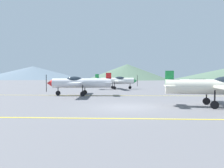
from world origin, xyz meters
name	(u,v)px	position (x,y,z in m)	size (l,w,h in m)	color
ground_plane	(125,107)	(0.00, 0.00, 0.00)	(400.00, 400.00, 0.00)	slate
apron_line_near	(126,119)	(0.00, -3.94, 0.01)	(80.00, 0.16, 0.01)	yellow
apron_line_far	(124,96)	(0.00, 8.62, 0.01)	(80.00, 0.16, 0.01)	yellow
airplane_near	(218,86)	(6.22, 0.38, 1.38)	(7.17, 8.22, 2.46)	silver
airplane_mid	(79,83)	(-4.83, 8.48, 1.38)	(7.14, 8.21, 2.46)	silver
airplane_far	(116,81)	(-1.20, 20.40, 1.38)	(7.19, 8.20, 2.46)	white
car_sedan	(198,83)	(13.88, 26.07, 0.84)	(4.44, 2.30, 1.62)	white
hill_left	(33,73)	(-68.32, 143.23, 4.96)	(75.46, 75.46, 9.93)	slate
hill_centerleft	(127,72)	(2.88, 124.67, 5.14)	(54.34, 54.34, 10.29)	#4C6651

